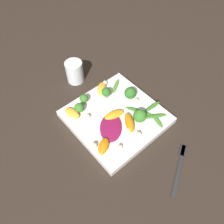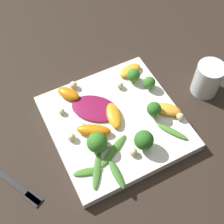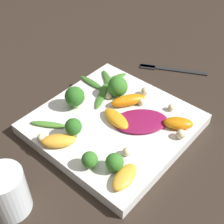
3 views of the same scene
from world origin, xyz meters
name	(u,v)px [view 3 (image 3 of 3)]	position (x,y,z in m)	size (l,w,h in m)	color
ground_plane	(113,128)	(0.00, 0.00, 0.00)	(2.40, 2.40, 0.00)	#2D231C
plate	(113,124)	(0.00, 0.00, 0.01)	(0.29, 0.29, 0.02)	white
drinking_glass	(7,192)	(0.24, -0.01, 0.04)	(0.07, 0.07, 0.08)	white
fork	(166,68)	(-0.25, -0.04, 0.00)	(0.09, 0.16, 0.01)	#262628
radicchio_leaf_0	(140,121)	(-0.03, 0.05, 0.03)	(0.13, 0.13, 0.01)	maroon
orange_segment_0	(125,177)	(0.10, 0.11, 0.03)	(0.07, 0.04, 0.02)	#FCAD33
orange_segment_1	(128,100)	(-0.06, -0.01, 0.04)	(0.08, 0.06, 0.02)	orange
orange_segment_2	(116,119)	(0.00, 0.01, 0.03)	(0.05, 0.07, 0.02)	orange
orange_segment_3	(58,141)	(0.12, -0.03, 0.03)	(0.07, 0.07, 0.02)	#FCAD33
orange_segment_4	(178,123)	(-0.07, 0.11, 0.03)	(0.06, 0.06, 0.02)	orange
broccoli_floret_0	(115,163)	(0.09, 0.08, 0.04)	(0.03, 0.03, 0.04)	#7A9E51
broccoli_floret_1	(75,97)	(0.02, -0.09, 0.05)	(0.04, 0.04, 0.05)	#84AD5B
broccoli_floret_2	(73,127)	(0.08, -0.03, 0.05)	(0.03, 0.03, 0.04)	#7A9E51
broccoli_floret_3	(90,160)	(0.11, 0.05, 0.04)	(0.03, 0.03, 0.03)	#7A9E51
broccoli_floret_4	(118,87)	(-0.07, -0.04, 0.05)	(0.04, 0.04, 0.05)	#84AD5B
arugula_sprig_0	(49,124)	(0.10, -0.08, 0.03)	(0.05, 0.07, 0.01)	#518E33
arugula_sprig_1	(102,95)	(-0.04, -0.07, 0.03)	(0.09, 0.06, 0.01)	#3D7528
arugula_sprig_2	(108,80)	(-0.09, -0.09, 0.03)	(0.06, 0.08, 0.01)	#3D7528
arugula_sprig_3	(116,78)	(-0.11, -0.09, 0.03)	(0.06, 0.03, 0.01)	#47842D
arugula_sprig_4	(91,82)	(-0.06, -0.12, 0.03)	(0.02, 0.07, 0.01)	#3D7528
macadamia_nut_0	(171,107)	(-0.10, 0.07, 0.03)	(0.01, 0.01, 0.01)	beige
macadamia_nut_1	(42,138)	(0.13, -0.06, 0.03)	(0.02, 0.02, 0.02)	beige
macadamia_nut_2	(141,102)	(-0.07, 0.01, 0.03)	(0.02, 0.02, 0.02)	beige
macadamia_nut_3	(83,96)	(-0.01, -0.09, 0.03)	(0.02, 0.02, 0.02)	beige
macadamia_nut_4	(109,96)	(-0.04, -0.05, 0.03)	(0.01, 0.01, 0.01)	beige
macadamia_nut_5	(181,134)	(-0.05, 0.13, 0.03)	(0.02, 0.02, 0.02)	beige
macadamia_nut_6	(127,152)	(0.05, 0.08, 0.03)	(0.02, 0.02, 0.02)	beige
macadamia_nut_7	(145,91)	(-0.11, 0.00, 0.03)	(0.02, 0.02, 0.02)	beige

